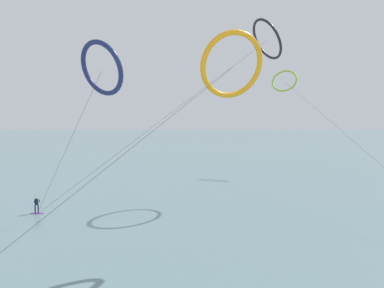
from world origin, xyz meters
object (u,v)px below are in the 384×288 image
(kite_navy, at_px, (101,69))
(surfer_violet, at_px, (37,206))
(kite_amber, at_px, (232,65))
(kite_lime, at_px, (285,81))
(kite_charcoal, at_px, (267,39))

(kite_navy, bearing_deg, surfer_violet, -5.11)
(surfer_violet, bearing_deg, kite_amber, -51.92)
(surfer_violet, xyz_separation_m, kite_lime, (31.82, 25.64, 14.85))
(surfer_violet, relative_size, kite_amber, 0.09)
(kite_amber, height_order, kite_navy, kite_amber)
(kite_amber, xyz_separation_m, kite_charcoal, (6.52, 17.57, 5.59))
(surfer_violet, xyz_separation_m, kite_charcoal, (24.87, 9.24, 18.34))
(kite_amber, xyz_separation_m, kite_navy, (-9.75, 0.90, -0.15))
(surfer_violet, relative_size, kite_navy, 0.11)
(kite_charcoal, bearing_deg, kite_amber, 144.96)
(kite_lime, bearing_deg, kite_charcoal, -83.99)
(kite_navy, xyz_separation_m, kite_lime, (23.21, 33.07, 2.25))
(surfer_violet, bearing_deg, kite_lime, 11.36)
(kite_lime, bearing_deg, kite_navy, -96.09)
(kite_navy, height_order, kite_lime, kite_lime)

